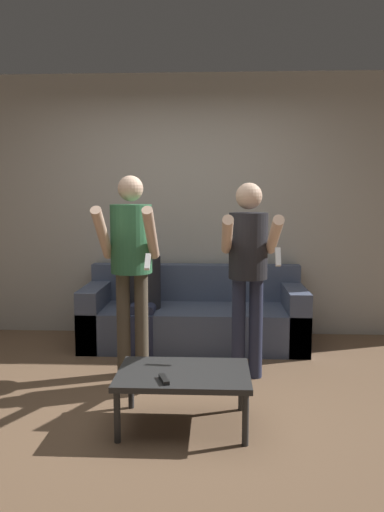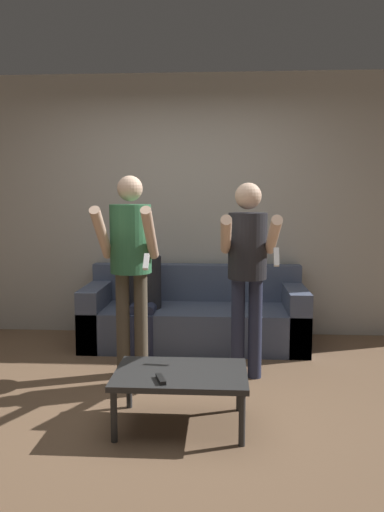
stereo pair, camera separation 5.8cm
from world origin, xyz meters
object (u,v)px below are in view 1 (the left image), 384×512
at_px(remote_on_table, 164,379).
at_px(person_standing_right, 248,259).
at_px(person_standing_left, 131,253).
at_px(person_seated, 144,287).
at_px(couch, 194,318).
at_px(coffee_table, 184,377).

bearing_deg(remote_on_table, person_standing_right, 61.25).
xyz_separation_m(person_standing_left, person_seated, (-0.01, 0.74, -0.41)).
distance_m(person_standing_right, remote_on_table, 1.32).
relative_size(couch, person_standing_left, 1.32).
bearing_deg(coffee_table, person_standing_left, 118.62).
xyz_separation_m(couch, coffee_table, (0.01, -1.77, 0.06)).
height_order(couch, person_seated, person_seated).
relative_size(person_standing_right, coffee_table, 1.86).
distance_m(couch, person_standing_left, 1.26).
relative_size(person_standing_left, coffee_table, 1.93).
height_order(person_standing_left, person_seated, person_standing_left).
bearing_deg(person_standing_right, coffee_table, -118.00).
relative_size(couch, remote_on_table, 13.93).
bearing_deg(remote_on_table, person_seated, 102.01).
xyz_separation_m(person_seated, coffee_table, (0.48, -1.60, -0.28)).
bearing_deg(person_standing_left, person_standing_right, -0.37).
height_order(coffee_table, remote_on_table, remote_on_table).
relative_size(couch, person_standing_right, 1.37).
height_order(person_standing_left, person_standing_right, person_standing_left).
relative_size(person_seated, remote_on_table, 7.20).
bearing_deg(person_standing_left, coffee_table, -61.38).
relative_size(person_standing_right, person_seated, 1.41).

